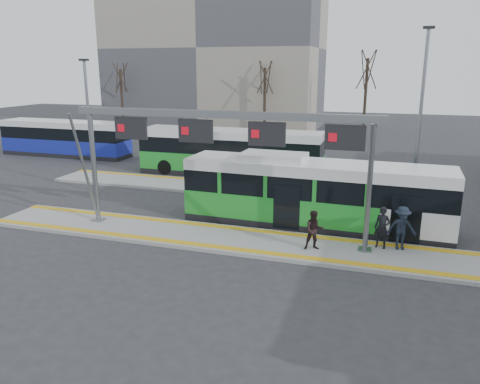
# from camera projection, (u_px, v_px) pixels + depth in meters

# --- Properties ---
(ground) EXTENTS (120.00, 120.00, 0.00)m
(ground) POSITION_uv_depth(u_px,v_px,m) (229.00, 241.00, 19.55)
(ground) COLOR #2D2D30
(ground) RESTS_ON ground
(platform_main) EXTENTS (22.00, 3.00, 0.15)m
(platform_main) POSITION_uv_depth(u_px,v_px,m) (229.00, 239.00, 19.53)
(platform_main) COLOR gray
(platform_main) RESTS_ON ground
(platform_second) EXTENTS (20.00, 3.00, 0.15)m
(platform_second) POSITION_uv_depth(u_px,v_px,m) (209.00, 187.00, 28.07)
(platform_second) COLOR gray
(platform_second) RESTS_ON ground
(tactile_main) EXTENTS (22.00, 2.65, 0.02)m
(tactile_main) POSITION_uv_depth(u_px,v_px,m) (229.00, 237.00, 19.51)
(tactile_main) COLOR gold
(tactile_main) RESTS_ON platform_main
(tactile_second) EXTENTS (20.00, 0.35, 0.02)m
(tactile_second) POSITION_uv_depth(u_px,v_px,m) (216.00, 181.00, 29.11)
(tactile_second) COLOR gold
(tactile_second) RESTS_ON platform_second
(gantry) EXTENTS (13.00, 1.68, 5.20)m
(gantry) POSITION_uv_depth(u_px,v_px,m) (222.00, 137.00, 18.77)
(gantry) COLOR slate
(gantry) RESTS_ON platform_main
(apartment_block) EXTENTS (24.50, 12.50, 18.40)m
(apartment_block) POSITION_uv_depth(u_px,v_px,m) (216.00, 47.00, 54.40)
(apartment_block) COLOR gray
(apartment_block) RESTS_ON ground
(hero_bus) EXTENTS (11.86, 2.85, 3.24)m
(hero_bus) POSITION_uv_depth(u_px,v_px,m) (314.00, 194.00, 21.05)
(hero_bus) COLOR black
(hero_bus) RESTS_ON ground
(bg_bus_green) EXTENTS (12.17, 2.67, 3.04)m
(bg_bus_green) POSITION_uv_depth(u_px,v_px,m) (230.00, 153.00, 31.03)
(bg_bus_green) COLOR black
(bg_bus_green) RESTS_ON ground
(bg_bus_blue) EXTENTS (10.81, 2.40, 2.82)m
(bg_bus_blue) POSITION_uv_depth(u_px,v_px,m) (66.00, 139.00, 37.97)
(bg_bus_blue) COLOR black
(bg_bus_blue) RESTS_ON ground
(passenger_a) EXTENTS (0.68, 0.53, 1.65)m
(passenger_a) POSITION_uv_depth(u_px,v_px,m) (382.00, 228.00, 18.21)
(passenger_a) COLOR black
(passenger_a) RESTS_ON platform_main
(passenger_b) EXTENTS (0.92, 0.82, 1.56)m
(passenger_b) POSITION_uv_depth(u_px,v_px,m) (314.00, 230.00, 18.06)
(passenger_b) COLOR black
(passenger_b) RESTS_ON platform_main
(passenger_c) EXTENTS (1.23, 0.86, 1.73)m
(passenger_c) POSITION_uv_depth(u_px,v_px,m) (402.00, 228.00, 18.05)
(passenger_c) COLOR black
(passenger_c) RESTS_ON platform_main
(tree_left) EXTENTS (1.40, 1.40, 7.87)m
(tree_left) POSITION_uv_depth(u_px,v_px,m) (265.00, 78.00, 46.63)
(tree_left) COLOR #382B21
(tree_left) RESTS_ON ground
(tree_mid) EXTENTS (1.40, 1.40, 8.87)m
(tree_mid) POSITION_uv_depth(u_px,v_px,m) (367.00, 70.00, 43.78)
(tree_mid) COLOR #382B21
(tree_mid) RESTS_ON ground
(tree_far) EXTENTS (1.40, 1.40, 7.70)m
(tree_far) POSITION_uv_depth(u_px,v_px,m) (121.00, 78.00, 50.92)
(tree_far) COLOR #382B21
(tree_far) RESTS_ON ground
(lamp_west) EXTENTS (0.50, 0.25, 7.47)m
(lamp_west) POSITION_uv_depth(u_px,v_px,m) (89.00, 123.00, 26.32)
(lamp_west) COLOR slate
(lamp_west) RESTS_ON ground
(lamp_east) EXTENTS (0.50, 0.25, 8.80)m
(lamp_east) POSITION_uv_depth(u_px,v_px,m) (420.00, 119.00, 21.94)
(lamp_east) COLOR slate
(lamp_east) RESTS_ON ground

